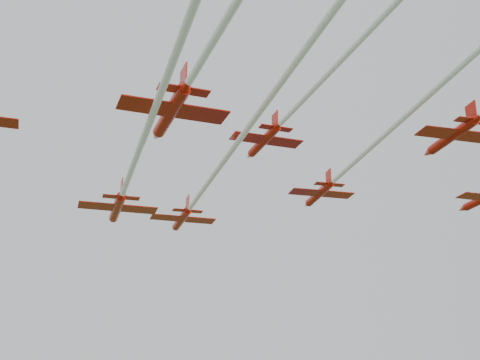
# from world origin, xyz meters

# --- Properties ---
(jet_lead) EXTENTS (26.04, 64.34, 2.77)m
(jet_lead) POSITION_xyz_m (-1.99, 4.98, 60.64)
(jet_lead) COLOR red
(jet_row2_left) EXTENTS (24.07, 59.02, 2.88)m
(jet_row2_left) POSITION_xyz_m (-8.89, -6.32, 58.08)
(jet_row2_left) COLOR red
(jet_row2_right) EXTENTS (22.49, 62.31, 2.53)m
(jet_row2_right) POSITION_xyz_m (16.69, -2.73, 61.41)
(jet_row2_right) COLOR red
(jet_row3_mid) EXTENTS (19.15, 40.96, 2.34)m
(jet_row3_mid) POSITION_xyz_m (8.44, -12.48, 61.68)
(jet_row3_mid) COLOR red
(jet_row4_left) EXTENTS (25.60, 53.73, 2.87)m
(jet_row4_left) POSITION_xyz_m (2.40, -30.16, 58.56)
(jet_row4_left) COLOR red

